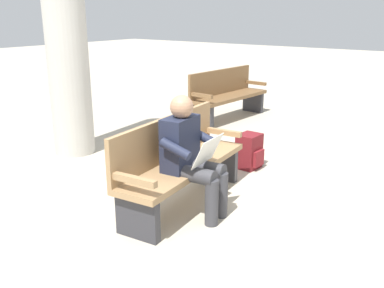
{
  "coord_description": "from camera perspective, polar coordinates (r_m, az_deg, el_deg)",
  "views": [
    {
      "loc": [
        3.21,
        2.47,
        1.92
      ],
      "look_at": [
        0.08,
        0.15,
        0.7
      ],
      "focal_mm": 39.84,
      "sensor_mm": 36.0,
      "label": 1
    }
  ],
  "objects": [
    {
      "name": "support_pillar",
      "position": [
        6.0,
        -16.72,
        15.94
      ],
      "size": [
        0.55,
        0.55,
        3.69
      ],
      "primitive_type": "cylinder",
      "color": "#B2AFA8",
      "rests_on": "ground"
    },
    {
      "name": "bench_far",
      "position": [
        7.92,
        4.69,
        6.67
      ],
      "size": [
        1.83,
        0.6,
        0.9
      ],
      "rotation": [
        0.0,
        0.0,
        -0.07
      ],
      "color": "brown",
      "rests_on": "ground"
    },
    {
      "name": "person_seated",
      "position": [
        4.04,
        -0.23,
        -1.27
      ],
      "size": [
        0.6,
        0.6,
        1.18
      ],
      "rotation": [
        0.0,
        0.0,
        0.11
      ],
      "color": "#1E2338",
      "rests_on": "ground"
    },
    {
      "name": "bench_near",
      "position": [
        4.34,
        -1.79,
        -2.3
      ],
      "size": [
        1.84,
        0.67,
        0.9
      ],
      "rotation": [
        0.0,
        0.0,
        0.11
      ],
      "color": "#9E7A51",
      "rests_on": "ground"
    },
    {
      "name": "ground_plane",
      "position": [
        4.48,
        -0.96,
        -7.99
      ],
      "size": [
        40.0,
        40.0,
        0.0
      ],
      "primitive_type": "plane",
      "color": "#B7AD99"
    },
    {
      "name": "backpack",
      "position": [
        5.44,
        7.73,
        -1.0
      ],
      "size": [
        0.3,
        0.29,
        0.44
      ],
      "rotation": [
        0.0,
        0.0,
        6.24
      ],
      "color": "maroon",
      "rests_on": "ground"
    }
  ]
}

